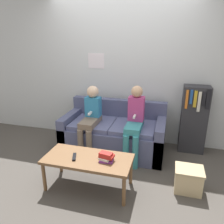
{
  "coord_description": "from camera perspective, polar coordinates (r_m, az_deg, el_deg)",
  "views": [
    {
      "loc": [
        0.86,
        -2.73,
        1.85
      ],
      "look_at": [
        0.0,
        0.39,
        0.73
      ],
      "focal_mm": 35.0,
      "sensor_mm": 36.0,
      "label": 1
    }
  ],
  "objects": [
    {
      "name": "book_stack",
      "position": [
        2.69,
        -1.53,
        -11.67
      ],
      "size": [
        0.19,
        0.16,
        0.11
      ],
      "color": "#7A3389",
      "rests_on": "coffee_table"
    },
    {
      "name": "person_right",
      "position": [
        3.33,
        5.93,
        -2.06
      ],
      "size": [
        0.24,
        0.57,
        1.15
      ],
      "color": "teal",
      "rests_on": "ground_plane"
    },
    {
      "name": "ground_plane",
      "position": [
        3.41,
        -1.8,
        -13.74
      ],
      "size": [
        10.0,
        10.0,
        0.0
      ],
      "primitive_type": "plane",
      "color": "#4C4742"
    },
    {
      "name": "storage_box",
      "position": [
        3.02,
        19.31,
        -16.28
      ],
      "size": [
        0.34,
        0.29,
        0.31
      ],
      "color": "#CCB284",
      "rests_on": "ground_plane"
    },
    {
      "name": "bookshelf",
      "position": [
        3.83,
        20.54,
        -1.77
      ],
      "size": [
        0.41,
        0.29,
        1.12
      ],
      "color": "#2D2D33",
      "rests_on": "ground_plane"
    },
    {
      "name": "wall_back",
      "position": [
        3.91,
        2.54,
        11.0
      ],
      "size": [
        8.0,
        0.06,
        2.6
      ],
      "color": "silver",
      "rests_on": "ground_plane"
    },
    {
      "name": "couch",
      "position": [
        3.71,
        0.53,
        -5.73
      ],
      "size": [
        1.67,
        0.83,
        0.81
      ],
      "color": "#4C5175",
      "rests_on": "ground_plane"
    },
    {
      "name": "tv_remote",
      "position": [
        2.81,
        -9.82,
        -11.46
      ],
      "size": [
        0.1,
        0.17,
        0.02
      ],
      "rotation": [
        0.0,
        0.0,
        0.36
      ],
      "color": "black",
      "rests_on": "coffee_table"
    },
    {
      "name": "coffee_table",
      "position": [
        2.81,
        -6.29,
        -12.59
      ],
      "size": [
        1.1,
        0.51,
        0.42
      ],
      "color": "brown",
      "rests_on": "ground_plane"
    },
    {
      "name": "person_left",
      "position": [
        3.51,
        -5.61,
        -1.14
      ],
      "size": [
        0.24,
        0.57,
        1.11
      ],
      "color": "#756656",
      "rests_on": "ground_plane"
    }
  ]
}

